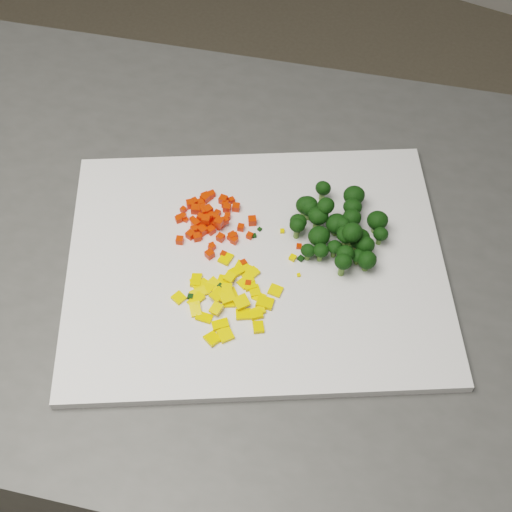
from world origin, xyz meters
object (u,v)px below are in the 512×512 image
at_px(carrot_pile, 213,219).
at_px(broccoli_pile, 342,220).
at_px(pepper_pile, 227,293).
at_px(cutting_board, 256,264).
at_px(counter_block, 234,391).

relative_size(carrot_pile, broccoli_pile, 0.83).
relative_size(carrot_pile, pepper_pile, 0.86).
xyz_separation_m(cutting_board, broccoli_pile, (0.07, 0.08, 0.03)).
distance_m(carrot_pile, pepper_pile, 0.11).
distance_m(counter_block, cutting_board, 0.46).
bearing_deg(carrot_pile, pepper_pile, -51.94).
distance_m(counter_block, carrot_pile, 0.48).
bearing_deg(pepper_pile, counter_block, 121.39).
distance_m(cutting_board, carrot_pile, 0.08).
xyz_separation_m(carrot_pile, pepper_pile, (0.07, -0.08, -0.01)).
height_order(pepper_pile, broccoli_pile, broccoli_pile).
height_order(cutting_board, broccoli_pile, broccoli_pile).
bearing_deg(broccoli_pile, counter_block, -152.85).
bearing_deg(counter_block, broccoli_pile, 27.15).
bearing_deg(counter_block, cutting_board, -18.38).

